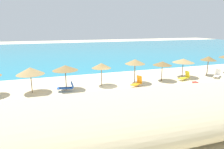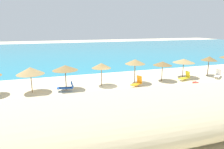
% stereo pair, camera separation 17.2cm
% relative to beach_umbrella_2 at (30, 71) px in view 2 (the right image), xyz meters
% --- Properties ---
extents(ground_plane, '(160.00, 160.00, 0.00)m').
position_rel_beach_umbrella_2_xyz_m(ground_plane, '(8.38, -2.19, -2.19)').
color(ground_plane, beige).
extents(sea_water, '(160.00, 56.60, 0.01)m').
position_rel_beach_umbrella_2_xyz_m(sea_water, '(8.38, 34.10, -2.19)').
color(sea_water, teal).
rests_on(sea_water, ground_plane).
extents(dune_ridge, '(42.89, 8.20, 2.65)m').
position_rel_beach_umbrella_2_xyz_m(dune_ridge, '(5.00, -10.38, -0.87)').
color(dune_ridge, beige).
rests_on(dune_ridge, ground_plane).
extents(beach_umbrella_2, '(2.63, 2.63, 2.54)m').
position_rel_beach_umbrella_2_xyz_m(beach_umbrella_2, '(0.00, 0.00, 0.00)').
color(beach_umbrella_2, brown).
rests_on(beach_umbrella_2, ground_plane).
extents(beach_umbrella_3, '(2.54, 2.54, 2.58)m').
position_rel_beach_umbrella_2_xyz_m(beach_umbrella_3, '(3.28, -0.20, 0.12)').
color(beach_umbrella_3, brown).
rests_on(beach_umbrella_3, ground_plane).
extents(beach_umbrella_4, '(2.09, 2.09, 2.52)m').
position_rel_beach_umbrella_2_xyz_m(beach_umbrella_4, '(7.12, 0.12, 0.05)').
color(beach_umbrella_4, brown).
rests_on(beach_umbrella_4, ground_plane).
extents(beach_umbrella_5, '(2.28, 2.28, 2.78)m').
position_rel_beach_umbrella_2_xyz_m(beach_umbrella_5, '(10.98, -0.14, 0.31)').
color(beach_umbrella_5, brown).
rests_on(beach_umbrella_5, ground_plane).
extents(beach_umbrella_6, '(2.23, 2.23, 2.34)m').
position_rel_beach_umbrella_2_xyz_m(beach_umbrella_6, '(14.51, -0.21, -0.08)').
color(beach_umbrella_6, brown).
rests_on(beach_umbrella_6, ground_plane).
extents(beach_umbrella_7, '(2.69, 2.69, 2.41)m').
position_rel_beach_umbrella_2_xyz_m(beach_umbrella_7, '(17.97, 0.42, -0.04)').
color(beach_umbrella_7, brown).
rests_on(beach_umbrella_7, ground_plane).
extents(beach_umbrella_8, '(1.99, 1.99, 2.58)m').
position_rel_beach_umbrella_2_xyz_m(beach_umbrella_8, '(21.68, 0.12, 0.10)').
color(beach_umbrella_8, brown).
rests_on(beach_umbrella_8, ground_plane).
extents(lounge_chair_0, '(1.38, 1.19, 1.12)m').
position_rel_beach_umbrella_2_xyz_m(lounge_chair_0, '(21.89, -1.34, -1.74)').
color(lounge_chair_0, white).
rests_on(lounge_chair_0, ground_plane).
extents(lounge_chair_1, '(1.71, 0.93, 0.99)m').
position_rel_beach_umbrella_2_xyz_m(lounge_chair_1, '(3.29, -0.76, -1.75)').
color(lounge_chair_1, blue).
rests_on(lounge_chair_1, ground_plane).
extents(lounge_chair_2, '(1.52, 0.84, 1.09)m').
position_rel_beach_umbrella_2_xyz_m(lounge_chair_2, '(17.31, -0.92, -1.78)').
color(lounge_chair_2, yellow).
rests_on(lounge_chair_2, ground_plane).
extents(lounge_chair_4, '(1.49, 1.20, 1.16)m').
position_rel_beach_umbrella_2_xyz_m(lounge_chair_4, '(10.68, -1.47, -1.74)').
color(lounge_chair_4, orange).
rests_on(lounge_chair_4, ground_plane).
extents(beach_ball, '(0.26, 0.26, 0.26)m').
position_rel_beach_umbrella_2_xyz_m(beach_ball, '(5.64, -3.44, -2.06)').
color(beach_ball, blue).
rests_on(beach_ball, ground_plane).
extents(cooler_box, '(0.44, 0.49, 0.36)m').
position_rel_beach_umbrella_2_xyz_m(cooler_box, '(17.08, -2.99, -2.01)').
color(cooler_box, red).
rests_on(cooler_box, ground_plane).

